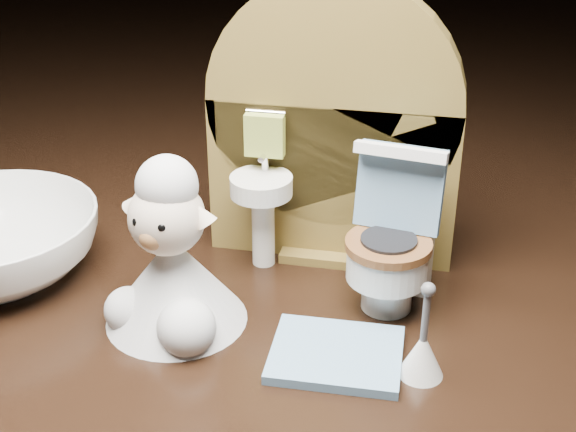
# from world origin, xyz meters

# --- Properties ---
(backdrop_panel) EXTENTS (0.13, 0.05, 0.15)m
(backdrop_panel) POSITION_xyz_m (-0.00, 0.06, 0.07)
(backdrop_panel) COLOR brown
(backdrop_panel) RESTS_ON ground
(toy_toilet) EXTENTS (0.04, 0.05, 0.08)m
(toy_toilet) POSITION_xyz_m (0.04, 0.03, 0.03)
(toy_toilet) COLOR white
(toy_toilet) RESTS_ON ground
(bath_mat) EXTENTS (0.06, 0.05, 0.00)m
(bath_mat) POSITION_xyz_m (0.02, -0.03, 0.00)
(bath_mat) COLOR #6A96B9
(bath_mat) RESTS_ON ground
(toilet_brush) EXTENTS (0.02, 0.02, 0.05)m
(toilet_brush) POSITION_xyz_m (0.06, -0.03, 0.01)
(toilet_brush) COLOR white
(toilet_brush) RESTS_ON ground
(plush_lamb) EXTENTS (0.07, 0.07, 0.09)m
(plush_lamb) POSITION_xyz_m (-0.06, -0.02, 0.03)
(plush_lamb) COLOR silver
(plush_lamb) RESTS_ON ground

